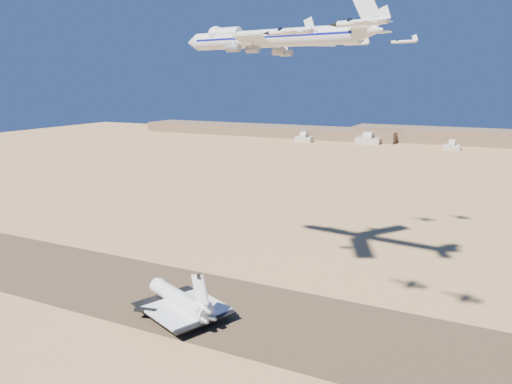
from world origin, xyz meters
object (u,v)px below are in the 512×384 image
at_px(shuttle, 179,301).
at_px(chase_jet_a, 289,32).
at_px(chase_jet_d, 403,42).
at_px(chase_jet_c, 355,44).
at_px(crew_a, 180,328).
at_px(carrier_747, 266,39).
at_px(chase_jet_b, 361,22).
at_px(crew_c, 180,332).
at_px(crew_b, 175,326).

height_order(shuttle, chase_jet_a, chase_jet_a).
bearing_deg(chase_jet_d, chase_jet_c, -133.86).
distance_m(chase_jet_a, chase_jet_c, 97.58).
xyz_separation_m(crew_a, chase_jet_c, (24.56, 101.33, 92.14)).
relative_size(carrier_747, chase_jet_b, 5.22).
bearing_deg(carrier_747, chase_jet_c, 73.12).
distance_m(shuttle, chase_jet_b, 105.29).
bearing_deg(chase_jet_d, crew_c, -99.42).
xyz_separation_m(crew_a, chase_jet_a, (34.37, 4.30, 88.70)).
bearing_deg(crew_a, chase_jet_b, -99.82).
distance_m(crew_a, chase_jet_a, 95.22).
xyz_separation_m(shuttle, chase_jet_c, (31.21, 91.70, 88.09)).
bearing_deg(chase_jet_c, crew_c, -99.97).
height_order(chase_jet_a, chase_jet_b, chase_jet_b).
xyz_separation_m(carrier_747, crew_c, (-2.41, -56.32, -91.76)).
bearing_deg(chase_jet_b, chase_jet_d, 109.11).
xyz_separation_m(crew_c, chase_jet_b, (52.44, 1.48, 89.65)).
bearing_deg(crew_a, crew_b, 64.23).
bearing_deg(carrier_747, crew_b, -89.59).
bearing_deg(chase_jet_a, crew_c, -159.74).
relative_size(crew_a, chase_jet_a, 0.12).
xyz_separation_m(crew_a, chase_jet_d, (42.46, 114.42, 93.26)).
distance_m(chase_jet_a, chase_jet_d, 110.51).
distance_m(carrier_747, crew_a, 106.63).
bearing_deg(chase_jet_c, crew_a, -101.03).
relative_size(crew_b, chase_jet_d, 0.12).
bearing_deg(carrier_747, crew_c, -85.63).
bearing_deg(chase_jet_d, chase_jet_a, -84.25).
bearing_deg(carrier_747, crew_a, -87.34).
xyz_separation_m(crew_a, chase_jet_b, (53.98, -0.46, 89.53)).
bearing_deg(crew_b, chase_jet_c, -34.51).
xyz_separation_m(crew_a, crew_b, (-2.08, 0.61, -0.09)).
bearing_deg(chase_jet_d, crew_b, -101.42).
relative_size(crew_a, crew_c, 1.14).
bearing_deg(chase_jet_a, chase_jet_c, 105.25).
distance_m(chase_jet_b, chase_jet_d, 115.52).
distance_m(crew_a, crew_c, 2.49).
bearing_deg(crew_b, shuttle, 7.17).
relative_size(chase_jet_a, chase_jet_c, 1.14).
xyz_separation_m(shuttle, chase_jet_b, (60.63, -10.09, 85.49)).
distance_m(carrier_747, chase_jet_b, 74.26).
height_order(carrier_747, crew_a, carrier_747).
height_order(shuttle, crew_a, shuttle).
height_order(crew_a, chase_jet_a, chase_jet_a).
bearing_deg(crew_b, chase_jet_a, -103.91).
relative_size(crew_c, chase_jet_b, 0.11).
bearing_deg(carrier_747, chase_jet_a, -51.91).
relative_size(shuttle, chase_jet_a, 2.45).
relative_size(carrier_747, chase_jet_d, 5.83).
xyz_separation_m(shuttle, crew_b, (4.57, -9.01, -4.14)).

